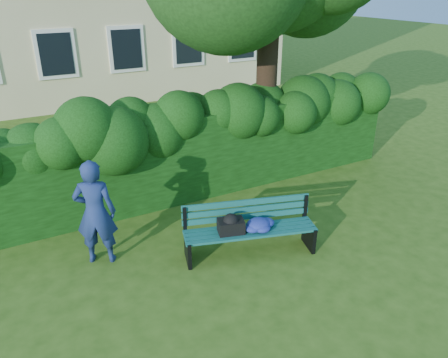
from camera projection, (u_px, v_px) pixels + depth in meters
ground at (240, 239)px, 7.84m from camera, size 80.00×80.00×0.00m
hedge at (188, 154)px, 9.22m from camera, size 10.00×1.00×1.80m
park_bench at (248, 227)px, 7.25m from camera, size 2.27×1.16×0.89m
man_reading at (95, 213)px, 6.90m from camera, size 0.77×0.66×1.78m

